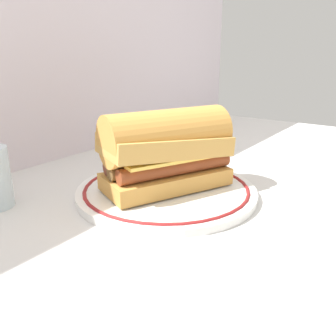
# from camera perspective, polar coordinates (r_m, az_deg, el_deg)

# --- Properties ---
(ground_plane) EXTENTS (1.50, 1.50, 0.00)m
(ground_plane) POSITION_cam_1_polar(r_m,az_deg,el_deg) (0.57, 2.69, -5.07)
(ground_plane) COLOR silver
(wall_back) EXTENTS (1.50, 0.02, 0.60)m
(wall_back) POSITION_cam_1_polar(r_m,az_deg,el_deg) (0.78, -21.22, 22.54)
(wall_back) COLOR silver
(wall_back) RESTS_ON ground_plane
(plate) EXTENTS (0.29, 0.29, 0.01)m
(plate) POSITION_cam_1_polar(r_m,az_deg,el_deg) (0.59, -0.00, -3.43)
(plate) COLOR white
(plate) RESTS_ON ground_plane
(sausage_sandwich) EXTENTS (0.22, 0.17, 0.12)m
(sausage_sandwich) POSITION_cam_1_polar(r_m,az_deg,el_deg) (0.57, -0.00, 3.11)
(sausage_sandwich) COLOR gold
(sausage_sandwich) RESTS_ON plate
(salt_shaker) EXTENTS (0.03, 0.03, 0.07)m
(salt_shaker) POSITION_cam_1_polar(r_m,az_deg,el_deg) (0.77, -5.90, 3.66)
(salt_shaker) COLOR white
(salt_shaker) RESTS_ON ground_plane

